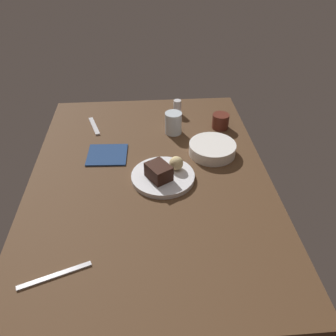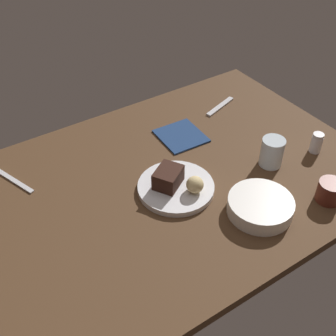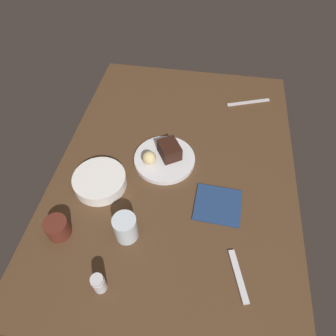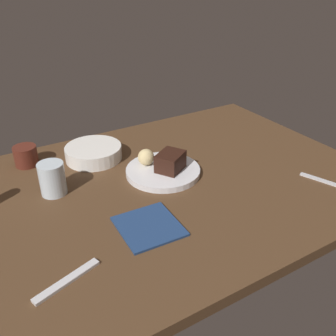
# 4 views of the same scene
# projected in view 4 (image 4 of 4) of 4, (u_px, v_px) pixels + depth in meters

# --- Properties ---
(dining_table) EXTENTS (1.20, 0.84, 0.03)m
(dining_table) POSITION_uv_depth(u_px,v_px,m) (165.00, 187.00, 1.09)
(dining_table) COLOR #4C331E
(dining_table) RESTS_ON ground
(dessert_plate) EXTENTS (0.22, 0.22, 0.02)m
(dessert_plate) POSITION_uv_depth(u_px,v_px,m) (163.00, 171.00, 1.12)
(dessert_plate) COLOR silver
(dessert_plate) RESTS_ON dining_table
(chocolate_cake_slice) EXTENTS (0.10, 0.10, 0.05)m
(chocolate_cake_slice) POSITION_uv_depth(u_px,v_px,m) (170.00, 161.00, 1.10)
(chocolate_cake_slice) COLOR black
(chocolate_cake_slice) RESTS_ON dessert_plate
(bread_roll) EXTENTS (0.05, 0.05, 0.05)m
(bread_roll) POSITION_uv_depth(u_px,v_px,m) (146.00, 157.00, 1.12)
(bread_roll) COLOR #DBC184
(bread_roll) RESTS_ON dessert_plate
(water_glass) EXTENTS (0.07, 0.07, 0.09)m
(water_glass) POSITION_uv_depth(u_px,v_px,m) (52.00, 179.00, 1.01)
(water_glass) COLOR silver
(water_glass) RESTS_ON dining_table
(side_bowl) EXTENTS (0.18, 0.18, 0.04)m
(side_bowl) POSITION_uv_depth(u_px,v_px,m) (94.00, 153.00, 1.20)
(side_bowl) COLOR white
(side_bowl) RESTS_ON dining_table
(coffee_cup) EXTENTS (0.07, 0.07, 0.06)m
(coffee_cup) POSITION_uv_depth(u_px,v_px,m) (26.00, 156.00, 1.16)
(coffee_cup) COLOR #562319
(coffee_cup) RESTS_ON dining_table
(dessert_spoon) EXTENTS (0.15, 0.06, 0.01)m
(dessert_spoon) POSITION_uv_depth(u_px,v_px,m) (67.00, 281.00, 0.75)
(dessert_spoon) COLOR silver
(dessert_spoon) RESTS_ON dining_table
(butter_knife) EXTENTS (0.08, 0.18, 0.01)m
(butter_knife) POSITION_uv_depth(u_px,v_px,m) (333.00, 184.00, 1.07)
(butter_knife) COLOR silver
(butter_knife) RESTS_ON dining_table
(folded_napkin) EXTENTS (0.15, 0.15, 0.01)m
(folded_napkin) POSITION_uv_depth(u_px,v_px,m) (149.00, 226.00, 0.90)
(folded_napkin) COLOR navy
(folded_napkin) RESTS_ON dining_table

